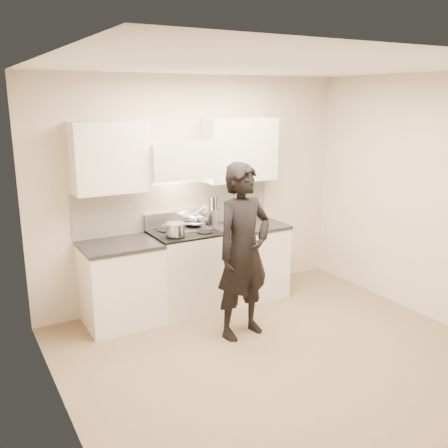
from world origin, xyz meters
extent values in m
plane|color=#7E654B|center=(0.00, 0.00, 0.00)|extent=(4.00, 4.00, 0.00)
cube|color=beige|center=(0.00, 1.75, 1.35)|extent=(4.00, 0.04, 2.70)
cube|color=beige|center=(0.00, -1.75, 1.35)|extent=(4.00, 0.04, 2.70)
cube|color=beige|center=(-2.00, 0.00, 1.35)|extent=(0.04, 3.50, 2.70)
cube|color=beige|center=(2.00, 0.00, 1.35)|extent=(0.04, 3.50, 2.70)
cube|color=white|center=(0.00, 0.00, 2.69)|extent=(4.00, 3.50, 0.02)
cube|color=white|center=(-0.25, 1.74, 1.19)|extent=(2.50, 0.02, 0.53)
cube|color=#B9BABF|center=(-0.30, 1.70, 1.03)|extent=(0.76, 0.08, 0.20)
cube|color=beige|center=(-0.30, 1.55, 1.75)|extent=(0.76, 0.40, 0.40)
cylinder|color=silver|center=(-0.30, 1.37, 1.57)|extent=(0.66, 0.02, 0.02)
cube|color=silver|center=(0.53, 1.58, 1.83)|extent=(0.90, 0.33, 0.75)
cube|color=silver|center=(-1.08, 1.58, 1.83)|extent=(0.80, 0.33, 0.75)
cube|color=#B8A994|center=(0.13, 1.73, 1.10)|extent=(0.08, 0.01, 0.12)
cube|color=beige|center=(-0.30, 1.43, 0.46)|extent=(0.76, 0.65, 0.92)
cube|color=black|center=(-0.30, 1.43, 0.93)|extent=(0.76, 0.65, 0.02)
cube|color=#AFAFBC|center=(-0.14, 1.54, 0.95)|extent=(0.36, 0.34, 0.01)
cylinder|color=silver|center=(-0.30, 1.13, 0.78)|extent=(0.62, 0.02, 0.02)
cylinder|color=black|center=(-0.48, 1.28, 0.95)|extent=(0.18, 0.18, 0.01)
cylinder|color=black|center=(-0.12, 1.28, 0.95)|extent=(0.18, 0.18, 0.01)
cylinder|color=black|center=(-0.48, 1.57, 0.95)|extent=(0.18, 0.18, 0.01)
cylinder|color=black|center=(-0.12, 1.57, 0.95)|extent=(0.18, 0.18, 0.01)
cube|color=silver|center=(0.53, 1.43, 0.44)|extent=(0.90, 0.65, 0.88)
cube|color=black|center=(0.53, 1.43, 0.90)|extent=(0.92, 0.67, 0.04)
cube|color=silver|center=(-1.08, 1.43, 0.44)|extent=(0.80, 0.65, 0.88)
cube|color=black|center=(-1.08, 1.43, 0.90)|extent=(0.82, 0.67, 0.04)
ellipsoid|color=silver|center=(-0.10, 1.57, 1.05)|extent=(0.33, 0.33, 0.18)
torus|color=silver|center=(-0.10, 1.57, 1.09)|extent=(0.35, 0.35, 0.02)
ellipsoid|color=#C4AD90|center=(-0.10, 1.57, 1.04)|extent=(0.19, 0.19, 0.09)
cylinder|color=silver|center=(-0.15, 1.44, 1.15)|extent=(0.15, 0.21, 0.18)
cylinder|color=silver|center=(-0.48, 1.28, 1.03)|extent=(0.26, 0.26, 0.14)
cube|color=silver|center=(-0.60, 1.32, 1.08)|extent=(0.05, 0.03, 0.01)
cube|color=silver|center=(-0.36, 1.24, 1.08)|extent=(0.05, 0.03, 0.01)
cylinder|color=#B9BABF|center=(0.20, 1.66, 1.01)|extent=(0.13, 0.13, 0.18)
cylinder|color=black|center=(0.23, 1.65, 1.10)|extent=(0.02, 0.02, 0.32)
cylinder|color=silver|center=(0.23, 1.68, 1.10)|extent=(0.02, 0.02, 0.32)
cylinder|color=#B9BABF|center=(0.22, 1.69, 1.10)|extent=(0.02, 0.02, 0.32)
cylinder|color=black|center=(0.19, 1.69, 1.10)|extent=(0.02, 0.02, 0.32)
cylinder|color=#B9BABF|center=(0.18, 1.68, 1.10)|extent=(0.02, 0.02, 0.32)
cylinder|color=silver|center=(0.18, 1.65, 1.10)|extent=(0.02, 0.02, 0.32)
cylinder|color=black|center=(0.19, 1.64, 1.10)|extent=(0.02, 0.02, 0.32)
cylinder|color=#B9BABF|center=(0.22, 1.64, 1.10)|extent=(0.02, 0.02, 0.32)
cylinder|color=orange|center=(0.49, 1.59, 0.96)|extent=(0.04, 0.04, 0.07)
cylinder|color=red|center=(0.49, 1.59, 1.01)|extent=(0.04, 0.04, 0.03)
cylinder|color=#BD721B|center=(0.70, 1.54, 0.98)|extent=(0.07, 0.07, 0.13)
imported|color=black|center=(-0.06, 0.54, 0.91)|extent=(0.73, 0.54, 1.82)
camera|label=1|loc=(-2.64, -3.59, 2.44)|focal=40.00mm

